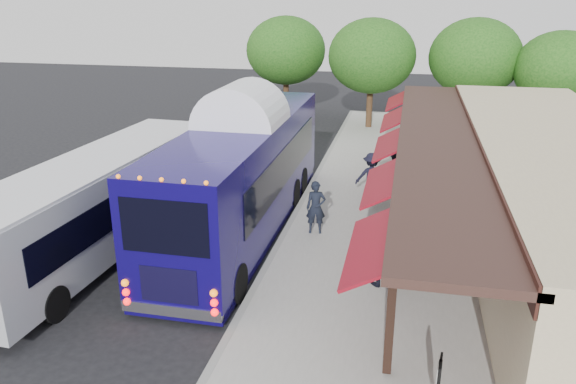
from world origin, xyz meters
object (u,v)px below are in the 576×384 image
Objects in this scene: coach_bus at (243,170)px; ped_a at (316,208)px; ped_d at (371,177)px; ped_b at (382,254)px; ped_c at (395,153)px; sign_board at (439,378)px; city_bus at (99,201)px.

coach_bus reaches higher than ped_a.
ped_b is at bearing 96.49° from ped_d.
ped_c reaches higher than sign_board.
ped_b is 5.10m from sign_board.
ped_b is at bearing 112.15° from sign_board.
coach_bus is 2.76m from ped_a.
ped_b is at bearing -63.74° from ped_a.
city_bus is at bearing 157.82° from sign_board.
ped_c is 4.31m from ped_d.
ped_a is 8.86m from sign_board.
ped_b is at bearing -33.63° from coach_bus.
ped_c is at bearing 101.68° from sign_board.
ped_a is at bearing 24.08° from city_bus.
ped_d is at bearing 55.71° from ped_a.
ped_d is at bearing 38.15° from ped_c.
ped_c is at bearing 57.95° from coach_bus.
ped_b reaches higher than ped_a.
ped_a is 0.94× the size of ped_d.
coach_bus is 10.33m from sign_board.
ped_d is at bearing -95.08° from ped_b.
ped_b is 0.98× the size of ped_d.
ped_c is (8.75, 10.23, -0.77)m from city_bus.
ped_c is 0.81× the size of ped_d.
coach_bus is 5.95m from ped_b.
ped_b is 1.21× the size of ped_c.
coach_bus is 7.07× the size of ped_a.
city_bus is 7.47× the size of ped_c.
city_bus is at bearing -169.43° from ped_a.
ped_b is (8.75, -0.68, -0.60)m from city_bus.
coach_bus is at bearing 15.99° from ped_c.
ped_c is (0.00, 10.91, -0.16)m from ped_b.
city_bus is 6.15× the size of ped_b.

